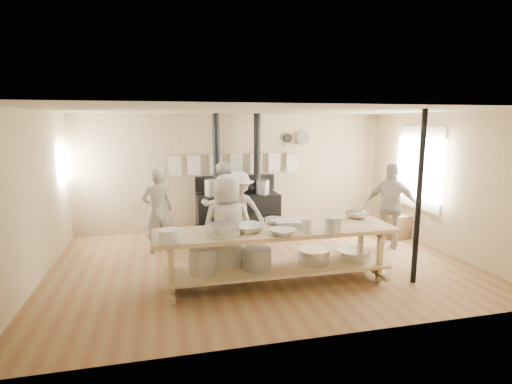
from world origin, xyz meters
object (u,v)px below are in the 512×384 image
(prep_table, at_px, (276,250))
(cook_far_left, at_px, (158,211))
(cook_center, at_px, (228,227))
(cook_left, at_px, (222,205))
(cook_right, at_px, (391,206))
(cook_by_window, at_px, (239,211))
(chair, at_px, (395,224))
(roasting_pan, at_px, (292,224))
(stove, at_px, (238,209))

(prep_table, relative_size, cook_far_left, 2.26)
(cook_center, bearing_deg, cook_left, -96.77)
(cook_right, distance_m, cook_by_window, 2.92)
(chair, bearing_deg, roasting_pan, -158.82)
(cook_left, distance_m, cook_center, 1.67)
(cook_left, bearing_deg, stove, -117.84)
(prep_table, relative_size, cook_by_window, 2.39)
(stove, height_order, cook_right, stove)
(cook_left, relative_size, cook_center, 1.01)
(cook_far_left, height_order, cook_right, cook_right)
(cook_center, bearing_deg, prep_table, 152.04)
(cook_left, height_order, cook_center, cook_left)
(cook_by_window, bearing_deg, stove, 97.29)
(cook_center, height_order, cook_by_window, cook_center)
(stove, bearing_deg, cook_center, -104.03)
(roasting_pan, bearing_deg, cook_by_window, 106.28)
(cook_right, xyz_separation_m, cook_by_window, (-2.87, 0.53, -0.07))
(cook_left, bearing_deg, cook_by_window, 130.58)
(cook_far_left, bearing_deg, prep_table, 119.22)
(cook_center, bearing_deg, cook_right, -166.54)
(cook_far_left, bearing_deg, cook_right, 157.99)
(chair, bearing_deg, cook_left, 166.58)
(cook_right, relative_size, chair, 1.66)
(cook_left, xyz_separation_m, chair, (3.64, -0.23, -0.54))
(roasting_pan, bearing_deg, chair, 31.03)
(prep_table, xyz_separation_m, roasting_pan, (0.27, 0.04, 0.38))
(prep_table, relative_size, cook_right, 2.18)
(cook_right, bearing_deg, cook_by_window, 21.92)
(cook_far_left, bearing_deg, stove, -160.11)
(prep_table, xyz_separation_m, cook_right, (2.66, 1.18, 0.30))
(cook_right, bearing_deg, chair, -97.69)
(cook_left, xyz_separation_m, roasting_pan, (0.76, -1.96, 0.07))
(stove, relative_size, roasting_pan, 5.29)
(cook_center, relative_size, roasting_pan, 3.36)
(cook_right, bearing_deg, stove, -2.35)
(prep_table, bearing_deg, stove, 89.96)
(cook_right, bearing_deg, cook_far_left, 22.31)
(stove, relative_size, chair, 2.62)
(cook_right, height_order, roasting_pan, cook_right)
(chair, height_order, roasting_pan, chair)
(prep_table, relative_size, chair, 3.63)
(cook_far_left, bearing_deg, cook_left, 170.38)
(stove, height_order, cook_center, stove)
(roasting_pan, bearing_deg, prep_table, -171.65)
(cook_far_left, relative_size, cook_by_window, 1.06)
(chair, relative_size, roasting_pan, 2.02)
(cook_left, relative_size, roasting_pan, 3.39)
(prep_table, bearing_deg, chair, 29.38)
(prep_table, height_order, cook_left, cook_left)
(cook_left, bearing_deg, cook_right, 163.37)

